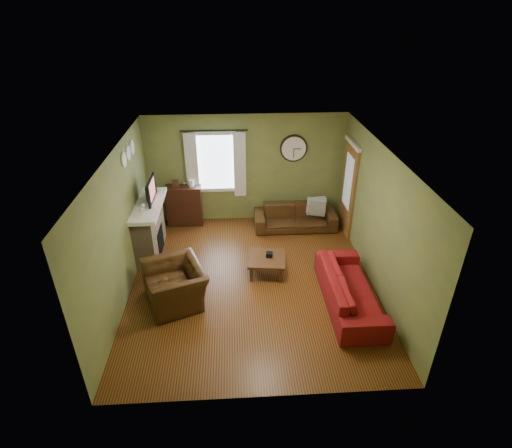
{
  "coord_description": "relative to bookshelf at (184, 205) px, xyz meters",
  "views": [
    {
      "loc": [
        -0.3,
        -6.22,
        4.77
      ],
      "look_at": [
        0.1,
        0.4,
        1.05
      ],
      "focal_mm": 28.0,
      "sensor_mm": 36.0,
      "label": 1
    }
  ],
  "objects": [
    {
      "name": "mantel",
      "position": [
        -0.57,
        -1.25,
        0.65
      ],
      "size": [
        0.58,
        1.6,
        0.08
      ],
      "primitive_type": "cube",
      "color": "white",
      "rests_on": "fireplace"
    },
    {
      "name": "floor",
      "position": [
        1.5,
        -2.4,
        -0.49
      ],
      "size": [
        4.6,
        5.2,
        0.0
      ],
      "primitive_type": "cube",
      "color": "#572F11",
      "rests_on": "ground"
    },
    {
      "name": "wall_clock",
      "position": [
        2.6,
        0.15,
        1.31
      ],
      "size": [
        0.64,
        0.06,
        0.64
      ],
      "primitive_type": null,
      "color": "white",
      "rests_on": "wall_back"
    },
    {
      "name": "ceiling",
      "position": [
        1.5,
        -2.4,
        2.11
      ],
      "size": [
        4.6,
        5.2,
        0.0
      ],
      "primitive_type": "cube",
      "color": "white",
      "rests_on": "ground"
    },
    {
      "name": "medallion_right",
      "position": [
        -0.78,
        -0.9,
        1.76
      ],
      "size": [
        0.28,
        0.28,
        0.03
      ],
      "primitive_type": "cylinder",
      "color": "white",
      "rests_on": "wall_left"
    },
    {
      "name": "curtain_right",
      "position": [
        1.35,
        0.08,
        0.96
      ],
      "size": [
        0.28,
        0.04,
        1.55
      ],
      "primitive_type": "cube",
      "color": "silver",
      "rests_on": "wall_back"
    },
    {
      "name": "wall_back",
      "position": [
        1.5,
        0.2,
        0.81
      ],
      "size": [
        4.6,
        0.0,
        2.6
      ],
      "primitive_type": "cube",
      "color": "olive",
      "rests_on": "ground"
    },
    {
      "name": "tv_screen",
      "position": [
        -0.47,
        -1.1,
        0.92
      ],
      "size": [
        0.02,
        0.62,
        0.36
      ],
      "primitive_type": "cube",
      "color": "#994C3F",
      "rests_on": "mantel"
    },
    {
      "name": "pillow_right",
      "position": [
        3.11,
        -0.38,
        0.06
      ],
      "size": [
        0.45,
        0.25,
        0.43
      ],
      "primitive_type": "cube",
      "rotation": [
        0.0,
        0.0,
        -0.3
      ],
      "color": "#929C9A",
      "rests_on": "sofa_brown"
    },
    {
      "name": "tissue_box",
      "position": [
        1.85,
        -2.13,
        -0.09
      ],
      "size": [
        0.14,
        0.14,
        0.09
      ],
      "primitive_type": "cube",
      "rotation": [
        0.0,
        0.0,
        -0.17
      ],
      "color": "black",
      "rests_on": "coffee_table"
    },
    {
      "name": "book",
      "position": [
        -0.04,
        0.24,
        0.47
      ],
      "size": [
        0.27,
        0.3,
        0.02
      ],
      "primitive_type": "imported",
      "rotation": [
        0.0,
        0.0,
        0.42
      ],
      "color": "#492B17",
      "rests_on": "bookshelf"
    },
    {
      "name": "wine_glass_a",
      "position": [
        -0.55,
        -1.84,
        0.79
      ],
      "size": [
        0.07,
        0.07,
        0.19
      ],
      "primitive_type": null,
      "color": "white",
      "rests_on": "mantel"
    },
    {
      "name": "bookshelf",
      "position": [
        0.0,
        0.0,
        0.0
      ],
      "size": [
        0.83,
        0.35,
        0.98
      ],
      "primitive_type": null,
      "color": "black",
      "rests_on": "floor"
    },
    {
      "name": "medallion_left",
      "position": [
        -0.78,
        -1.6,
        1.76
      ],
      "size": [
        0.28,
        0.28,
        0.03
      ],
      "primitive_type": "cylinder",
      "color": "white",
      "rests_on": "wall_left"
    },
    {
      "name": "pillow_left",
      "position": [
        3.12,
        -0.32,
        0.06
      ],
      "size": [
        0.44,
        0.2,
        0.43
      ],
      "primitive_type": "cube",
      "rotation": [
        0.0,
        0.0,
        0.17
      ],
      "color": "#929C9A",
      "rests_on": "sofa_brown"
    },
    {
      "name": "wall_front",
      "position": [
        1.5,
        -5.0,
        0.81
      ],
      "size": [
        4.6,
        0.0,
        2.6
      ],
      "primitive_type": "cube",
      "color": "olive",
      "rests_on": "ground"
    },
    {
      "name": "tv",
      "position": [
        -0.55,
        -1.1,
        0.86
      ],
      "size": [
        0.08,
        0.6,
        0.35
      ],
      "primitive_type": "imported",
      "rotation": [
        0.0,
        0.0,
        1.57
      ],
      "color": "black",
      "rests_on": "mantel"
    },
    {
      "name": "firebox",
      "position": [
        -0.41,
        -1.25,
        -0.19
      ],
      "size": [
        0.04,
        0.6,
        0.55
      ],
      "primitive_type": "cube",
      "color": "black",
      "rests_on": "fireplace"
    },
    {
      "name": "curtain_rod",
      "position": [
        0.8,
        0.08,
        1.78
      ],
      "size": [
        0.03,
        0.03,
        1.5
      ],
      "primitive_type": "cylinder",
      "color": "black",
      "rests_on": "wall_back"
    },
    {
      "name": "wall_right",
      "position": [
        3.8,
        -2.4,
        0.81
      ],
      "size": [
        0.0,
        5.2,
        2.6
      ],
      "primitive_type": "cube",
      "color": "olive",
      "rests_on": "ground"
    },
    {
      "name": "sofa_red",
      "position": [
        3.2,
        -3.14,
        -0.18
      ],
      "size": [
        0.84,
        2.15,
        0.63
      ],
      "primitive_type": "imported",
      "rotation": [
        0.0,
        0.0,
        1.57
      ],
      "color": "maroon",
      "rests_on": "floor"
    },
    {
      "name": "curtain_left",
      "position": [
        0.25,
        0.08,
        0.96
      ],
      "size": [
        0.28,
        0.04,
        1.55
      ],
      "primitive_type": "cube",
      "color": "silver",
      "rests_on": "wall_back"
    },
    {
      "name": "sofa_brown",
      "position": [
        2.63,
        -0.36,
        -0.21
      ],
      "size": [
        1.92,
        0.75,
        0.56
      ],
      "primitive_type": "imported",
      "color": "#38220F",
      "rests_on": "floor"
    },
    {
      "name": "window_pane",
      "position": [
        0.8,
        0.18,
        1.01
      ],
      "size": [
        1.0,
        0.02,
        1.3
      ],
      "primitive_type": null,
      "color": "silver",
      "rests_on": "wall_back"
    },
    {
      "name": "door",
      "position": [
        3.77,
        -0.55,
        0.56
      ],
      "size": [
        0.05,
        0.9,
        2.1
      ],
      "primitive_type": "cube",
      "color": "brown",
      "rests_on": "floor"
    },
    {
      "name": "wine_glass_b",
      "position": [
        -0.55,
        -1.68,
        0.79
      ],
      "size": [
        0.07,
        0.07,
        0.2
      ],
      "primitive_type": null,
      "color": "white",
      "rests_on": "mantel"
    },
    {
      "name": "coffee_table",
      "position": [
        1.8,
        -2.16,
        -0.3
      ],
      "size": [
        0.78,
        0.78,
        0.38
      ],
      "primitive_type": null,
      "rotation": [
        0.0,
        0.0,
        -0.12
      ],
      "color": "#492B17",
      "rests_on": "floor"
    },
    {
      "name": "medallion_mid",
      "position": [
        -0.78,
        -1.25,
        1.76
      ],
      "size": [
        0.28,
        0.28,
        0.03
      ],
      "primitive_type": "cylinder",
      "color": "white",
      "rests_on": "wall_left"
    },
    {
      "name": "wall_left",
      "position": [
        -0.8,
        -2.4,
        0.81
      ],
      "size": [
        0.0,
        5.2,
        2.6
      ],
      "primitive_type": "cube",
      "color": "olive",
      "rests_on": "ground"
    },
    {
      "name": "fireplace",
      "position": [
        -0.6,
        -1.25,
        0.06
      ],
      "size": [
        0.4,
        1.4,
        1.1
      ],
      "primitive_type": "cube",
      "color": "#9A7C5F",
      "rests_on": "floor"
    },
    {
      "name": "armchair",
      "position": [
        0.1,
        -2.89,
        -0.13
      ],
      "size": [
        1.31,
        1.39,
        0.72
      ],
      "primitive_type": "imported",
      "rotation": [
        0.0,
        0.0,
        -1.19
      ],
      "color": "#38220F",
      "rests_on": "floor"
    }
  ]
}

